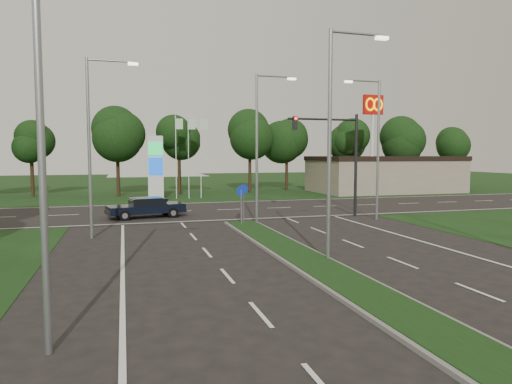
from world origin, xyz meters
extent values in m
plane|color=black|center=(0.00, 0.00, 0.00)|extent=(160.00, 160.00, 0.00)
cube|color=black|center=(0.00, 55.00, 0.00)|extent=(160.00, 50.00, 0.02)
cube|color=black|center=(0.00, 24.00, 0.00)|extent=(160.00, 12.00, 0.02)
cube|color=slate|center=(0.00, 4.00, 0.06)|extent=(2.00, 26.00, 0.12)
cube|color=gray|center=(22.00, 36.00, 2.00)|extent=(16.00, 9.00, 4.00)
cylinder|color=gray|center=(0.80, 6.00, 4.50)|extent=(0.16, 0.16, 9.00)
cylinder|color=gray|center=(1.90, 6.00, 8.90)|extent=(2.20, 0.10, 0.10)
cube|color=#FFF2CC|center=(3.00, 6.00, 8.80)|extent=(0.50, 0.22, 0.12)
cylinder|color=gray|center=(0.80, 16.00, 4.50)|extent=(0.16, 0.16, 9.00)
cylinder|color=gray|center=(1.90, 16.00, 8.90)|extent=(2.20, 0.10, 0.10)
cube|color=#FFF2CC|center=(3.00, 16.00, 8.80)|extent=(0.50, 0.22, 0.12)
cylinder|color=gray|center=(-8.50, 0.00, 4.50)|extent=(0.16, 0.16, 9.00)
cylinder|color=gray|center=(-8.50, 14.00, 4.50)|extent=(0.16, 0.16, 9.00)
cylinder|color=gray|center=(-7.40, 14.00, 8.90)|extent=(2.20, 0.10, 0.10)
cube|color=#FFF2CC|center=(-6.30, 14.00, 8.80)|extent=(0.50, 0.22, 0.12)
cylinder|color=gray|center=(9.00, 16.00, 4.50)|extent=(0.16, 0.16, 9.00)
cylinder|color=gray|center=(7.90, 16.00, 8.90)|extent=(2.20, 0.10, 0.10)
cube|color=#FFF2CC|center=(6.80, 16.00, 8.80)|extent=(0.50, 0.22, 0.12)
cylinder|color=black|center=(8.50, 18.00, 3.50)|extent=(0.20, 0.20, 7.00)
cylinder|color=black|center=(6.00, 18.00, 6.60)|extent=(5.00, 0.14, 0.14)
cube|color=black|center=(4.00, 18.00, 6.30)|extent=(0.28, 0.28, 0.90)
sphere|color=#FF190C|center=(4.00, 17.82, 6.60)|extent=(0.20, 0.20, 0.20)
cylinder|color=gray|center=(-0.30, 15.50, 1.10)|extent=(0.06, 0.06, 2.20)
cylinder|color=#0C26A5|center=(-0.30, 15.50, 2.10)|extent=(0.56, 0.04, 0.56)
cylinder|color=gray|center=(0.00, 16.50, 1.10)|extent=(0.06, 0.06, 2.20)
cylinder|color=#0C26A5|center=(0.00, 16.50, 2.10)|extent=(0.56, 0.04, 0.56)
cylinder|color=gray|center=(0.30, 17.20, 1.10)|extent=(0.06, 0.06, 2.20)
cylinder|color=#0C26A5|center=(0.30, 17.20, 2.10)|extent=(0.56, 0.04, 0.56)
cube|color=silver|center=(-4.00, 33.00, 3.00)|extent=(1.40, 0.30, 6.00)
cube|color=#0CA53F|center=(-4.00, 32.82, 4.80)|extent=(1.30, 0.08, 1.20)
cube|color=#0C3FBF|center=(-4.00, 32.82, 3.20)|extent=(1.30, 0.08, 1.60)
cylinder|color=silver|center=(-2.00, 34.00, 4.00)|extent=(0.08, 0.08, 8.00)
cube|color=#B2D8B2|center=(-1.65, 34.00, 7.20)|extent=(0.70, 0.02, 1.00)
cylinder|color=silver|center=(-0.80, 34.00, 4.00)|extent=(0.08, 0.08, 8.00)
cube|color=#B2D8B2|center=(-0.45, 34.00, 7.20)|extent=(0.70, 0.02, 1.00)
cylinder|color=silver|center=(0.40, 34.00, 4.00)|extent=(0.08, 0.08, 8.00)
cube|color=#B2D8B2|center=(0.75, 34.00, 7.20)|extent=(0.70, 0.02, 1.00)
cylinder|color=silver|center=(18.00, 32.00, 5.00)|extent=(0.30, 0.30, 10.00)
cube|color=#BF0C07|center=(18.00, 32.00, 9.40)|extent=(2.20, 0.35, 2.00)
torus|color=#FFC600|center=(17.55, 31.78, 9.40)|extent=(1.06, 0.16, 1.06)
torus|color=#FFC600|center=(18.45, 31.78, 9.40)|extent=(1.06, 0.16, 1.06)
cylinder|color=black|center=(0.00, 40.00, 2.20)|extent=(0.36, 0.36, 4.40)
sphere|color=black|center=(0.00, 40.00, 6.50)|extent=(6.00, 6.00, 6.00)
sphere|color=black|center=(0.30, 39.80, 7.50)|extent=(4.80, 4.80, 4.80)
cube|color=black|center=(-5.49, 21.09, 0.62)|extent=(5.25, 2.92, 0.51)
cube|color=black|center=(-5.39, 21.10, 1.10)|extent=(2.47, 2.10, 0.47)
cube|color=black|center=(-5.39, 21.10, 1.34)|extent=(2.06, 1.93, 0.05)
cylinder|color=black|center=(-6.87, 19.87, 0.35)|extent=(0.73, 0.35, 0.70)
cylinder|color=black|center=(-7.22, 21.71, 0.35)|extent=(0.73, 0.35, 0.70)
cylinder|color=black|center=(-3.75, 20.46, 0.35)|extent=(0.73, 0.35, 0.70)
cylinder|color=black|center=(-4.10, 22.30, 0.35)|extent=(0.73, 0.35, 0.70)
camera|label=1|loc=(-6.90, -10.24, 4.20)|focal=32.00mm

